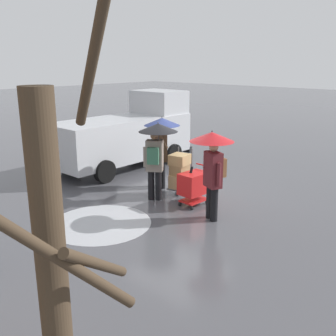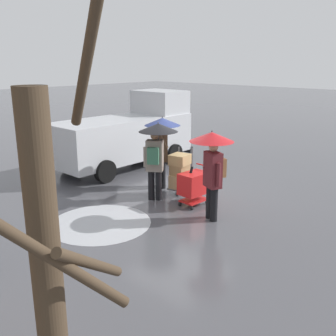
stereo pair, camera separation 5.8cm
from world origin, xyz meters
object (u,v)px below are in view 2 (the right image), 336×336
object	(u,v)px
pedestrian_black_side	(157,144)
pedestrian_white_side	(212,155)
shopping_cart_vendor	(194,184)
bare_tree_near	(53,301)
hand_dolly_boxes	(180,172)
pedestrian_pink_side	(162,136)
cargo_van_parked_right	(128,133)

from	to	relation	value
pedestrian_black_side	pedestrian_white_side	size ratio (longest dim) A/B	1.00
shopping_cart_vendor	bare_tree_near	xyz separation A→B (m)	(-3.56, 6.19, 1.30)
pedestrian_black_side	bare_tree_near	distance (m)	7.41
hand_dolly_boxes	pedestrian_white_side	xyz separation A→B (m)	(-1.68, 0.79, 0.89)
hand_dolly_boxes	pedestrian_pink_side	distance (m)	1.22
bare_tree_near	pedestrian_black_side	bearing A→B (deg)	-51.93
bare_tree_near	pedestrian_pink_side	bearing A→B (deg)	-52.27
cargo_van_parked_right	pedestrian_white_side	distance (m)	5.52
cargo_van_parked_right	pedestrian_pink_side	size ratio (longest dim) A/B	2.49
cargo_van_parked_right	pedestrian_pink_side	distance (m)	2.89
shopping_cart_vendor	pedestrian_black_side	bearing A→B (deg)	19.96
pedestrian_white_side	hand_dolly_boxes	bearing A→B (deg)	-25.12
cargo_van_parked_right	pedestrian_black_side	world-z (taller)	cargo_van_parked_right
cargo_van_parked_right	pedestrian_black_side	bearing A→B (deg)	149.80
cargo_van_parked_right	bare_tree_near	bearing A→B (deg)	135.39
hand_dolly_boxes	pedestrian_black_side	size ratio (longest dim) A/B	0.61
cargo_van_parked_right	shopping_cart_vendor	distance (m)	4.58
cargo_van_parked_right	shopping_cart_vendor	size ratio (longest dim) A/B	5.13
hand_dolly_boxes	pedestrian_pink_side	xyz separation A→B (m)	(0.81, -0.14, 0.90)
shopping_cart_vendor	pedestrian_black_side	distance (m)	1.46
pedestrian_white_side	cargo_van_parked_right	bearing A→B (deg)	-20.91
cargo_van_parked_right	shopping_cart_vendor	bearing A→B (deg)	160.15
hand_dolly_boxes	bare_tree_near	distance (m)	7.96
pedestrian_pink_side	pedestrian_black_side	world-z (taller)	same
cargo_van_parked_right	pedestrian_white_side	world-z (taller)	cargo_van_parked_right
hand_dolly_boxes	bare_tree_near	xyz separation A→B (m)	(-4.37, 6.55, 1.19)
hand_dolly_boxes	pedestrian_white_side	distance (m)	2.05
pedestrian_pink_side	cargo_van_parked_right	bearing A→B (deg)	-21.37
pedestrian_black_side	hand_dolly_boxes	bearing A→B (deg)	-105.23
pedestrian_white_side	bare_tree_near	bearing A→B (deg)	115.02
hand_dolly_boxes	pedestrian_pink_side	bearing A→B (deg)	-9.77
shopping_cart_vendor	pedestrian_black_side	world-z (taller)	pedestrian_black_side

